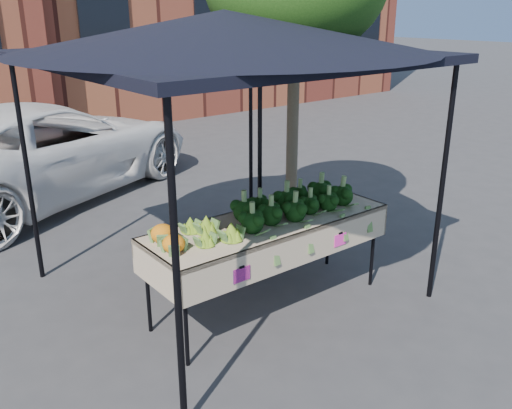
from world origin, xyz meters
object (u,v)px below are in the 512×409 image
canopy (227,160)px  vehicle (25,20)px  table (269,264)px  street_tree (294,84)px

canopy → vehicle: 4.41m
vehicle → table: bearing=161.9°
vehicle → street_tree: (1.62, -3.84, -0.64)m
table → canopy: bearing=96.0°
canopy → table: bearing=-84.0°
canopy → street_tree: bearing=17.3°
street_tree → table: bearing=-140.3°
table → vehicle: 5.27m
table → vehicle: bearing=95.6°
street_tree → vehicle: bearing=112.9°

